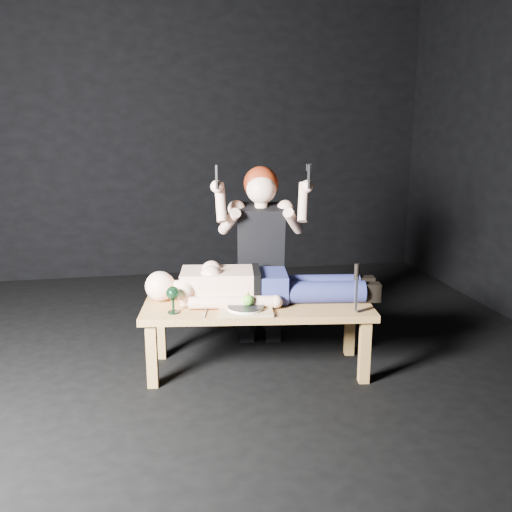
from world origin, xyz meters
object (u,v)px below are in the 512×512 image
serving_tray (246,310)px  goblet (173,300)px  carving_knife (356,288)px  kneeling_woman (260,254)px  lying_man (263,281)px  table (257,337)px

serving_tray → goblet: size_ratio=1.94×
carving_knife → goblet: bearing=177.6°
kneeling_woman → goblet: (-0.64, -0.54, -0.13)m
lying_man → carving_knife: 0.61m
serving_tray → kneeling_woman: bearing=70.8°
table → serving_tray: bearing=-117.3°
table → kneeling_woman: 0.64m
kneeling_woman → goblet: 0.85m
serving_tray → goblet: 0.44m
table → goblet: 0.62m
table → carving_knife: carving_knife is taller
lying_man → goblet: (-0.59, -0.16, -0.04)m
lying_man → carving_knife: carving_knife is taller
serving_tray → carving_knife: size_ratio=1.06×
table → serving_tray: (-0.10, -0.14, 0.23)m
table → lying_man: lying_man is taller
table → kneeling_woman: kneeling_woman is taller
kneeling_woman → goblet: bearing=-130.8°
goblet → carving_knife: 1.10m
lying_man → kneeling_woman: size_ratio=1.02×
lying_man → kneeling_woman: bearing=89.7°
lying_man → kneeling_woman: kneeling_woman is taller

